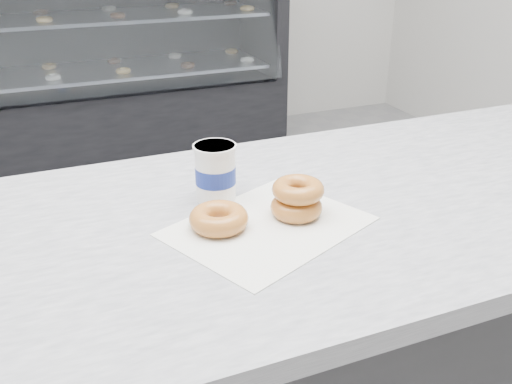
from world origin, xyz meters
The scene contains 6 objects.
ground centered at (0.00, 0.00, 0.00)m, with size 5.00×5.00×0.00m, color gray.
display_case centered at (0.00, 2.12, 0.49)m, with size 2.40×0.74×1.25m.
wax_paper centered at (0.01, -0.65, 0.90)m, with size 0.34×0.26×0.00m, color silver.
donut_single centered at (-0.08, -0.62, 0.92)m, with size 0.11×0.11×0.04m, color #D3843A.
donut_stack centered at (0.07, -0.63, 0.94)m, with size 0.13×0.13×0.07m.
coffee_cup centered at (-0.04, -0.50, 0.96)m, with size 0.10×0.10×0.11m.
Camera 1 is at (-0.37, -1.49, 1.40)m, focal length 40.00 mm.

